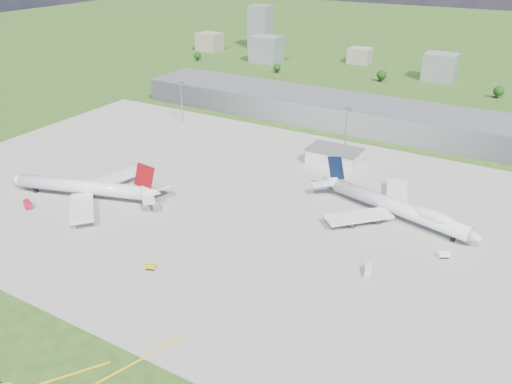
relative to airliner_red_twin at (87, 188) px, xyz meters
The scene contains 21 objects.
ground 159.82m from the airliner_red_twin, 63.16° to the left, with size 1400.00×1400.00×0.00m, color #2D4917.
apron 88.49m from the airliner_red_twin, 21.60° to the left, with size 360.00×190.00×0.08m, color gray.
terminal 173.26m from the airliner_red_twin, 65.40° to the left, with size 300.00×42.00×15.00m, color gray.
ops_building 123.71m from the airliner_red_twin, 48.41° to the left, with size 26.00×16.00×8.00m, color silver.
mast_west 111.75m from the airliner_red_twin, 104.54° to the left, with size 3.50×2.00×25.90m.
mast_center 135.85m from the airliner_red_twin, 52.63° to the left, with size 3.50×2.00×25.90m.
airliner_red_twin is the anchor object (origin of this frame).
airliner_blue_quad 136.74m from the airliner_red_twin, 21.88° to the left, with size 73.69×56.74×19.54m.
crash_tender 25.53m from the airliner_red_twin, 129.43° to the right, with size 6.31×4.59×3.05m.
tug_yellow 67.28m from the airliner_red_twin, 24.96° to the right, with size 4.06×3.29×1.77m.
van_white_near 129.36m from the airliner_red_twin, ahead, with size 3.94×6.17×2.86m.
van_white_far 153.37m from the airliner_red_twin, 11.72° to the left, with size 4.47×3.62×2.15m.
bldg_far_w 345.76m from the airliner_red_twin, 115.32° to the left, with size 24.00×20.00×18.00m, color gray.
bldg_w 300.36m from the airliner_red_twin, 103.06° to the left, with size 28.00×22.00×24.00m, color slate.
bldg_cw 332.74m from the airliner_red_twin, 87.91° to the left, with size 20.00×18.00×14.00m, color gray.
bldg_c 316.28m from the airliner_red_twin, 73.06° to the left, with size 26.00×20.00×22.00m, color slate.
bldg_tall_w 369.03m from the airliner_red_twin, 107.02° to the left, with size 22.00×20.00×44.00m, color slate.
tree_far_w 292.01m from the airliner_red_twin, 115.97° to the left, with size 7.20×7.20×8.80m.
tree_w 260.29m from the airliner_red_twin, 98.37° to the left, with size 6.75×6.75×8.25m.
tree_c 277.46m from the airliner_red_twin, 79.17° to the left, with size 8.10×8.10×9.90m.
tree_e 302.92m from the airliner_red_twin, 62.02° to the left, with size 7.65×7.65×9.35m.
Camera 1 is at (94.16, -129.29, 104.70)m, focal length 35.00 mm.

